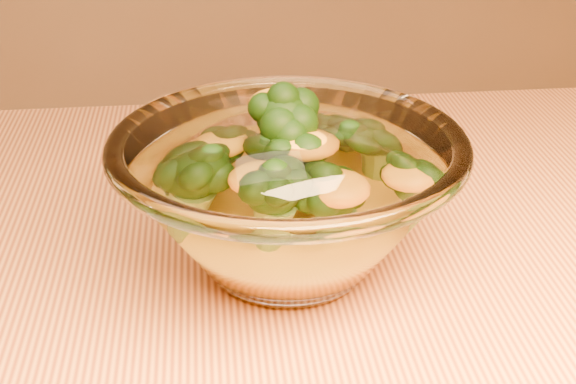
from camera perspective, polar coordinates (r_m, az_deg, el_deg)
The scene contains 3 objects.
glass_bowl at distance 0.54m, azimuth -0.00°, elevation -0.48°, with size 0.24×0.24×0.11m.
cheese_sauce at distance 0.55m, azimuth 0.00°, elevation -2.52°, with size 0.14×0.14×0.04m, color #F9AD15.
broccoli_heap at distance 0.54m, azimuth -0.16°, elevation 1.50°, with size 0.17×0.13×0.09m.
Camera 1 is at (0.02, -0.40, 1.06)m, focal length 50.00 mm.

